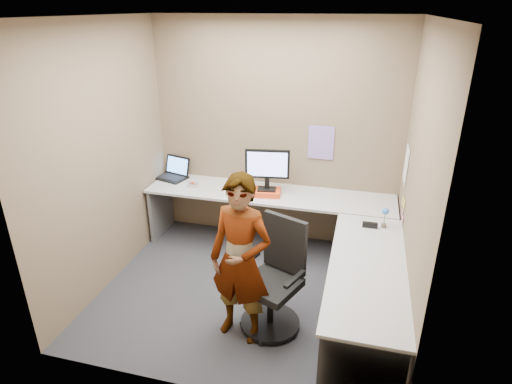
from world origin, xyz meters
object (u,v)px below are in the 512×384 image
(desk, at_px, (296,231))
(office_chair, at_px, (275,285))
(person, at_px, (241,260))
(monitor, at_px, (267,166))

(desk, relative_size, office_chair, 2.84)
(office_chair, height_order, person, person)
(office_chair, bearing_deg, desk, 107.72)
(office_chair, distance_m, person, 0.48)
(monitor, relative_size, person, 0.33)
(monitor, bearing_deg, office_chair, -82.22)
(office_chair, bearing_deg, person, -119.64)
(office_chair, xyz_separation_m, person, (-0.26, -0.20, 0.35))
(monitor, xyz_separation_m, office_chair, (0.39, -1.33, -0.65))
(desk, xyz_separation_m, person, (-0.32, -0.99, 0.19))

